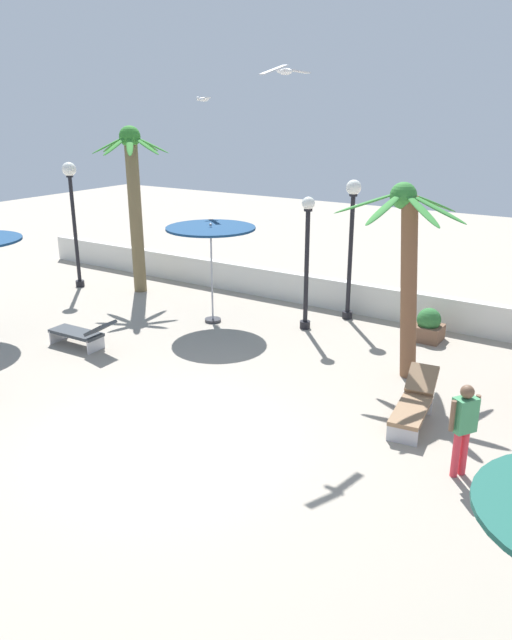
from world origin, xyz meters
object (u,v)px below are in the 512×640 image
Objects in this scene: patio_umbrella_3 at (211,233)px; palm_tree_1 at (407,256)px; lounge_chair_1 at (83,333)px; seagull_1 at (285,71)px; lamp_post_1 at (307,254)px; lamp_post_2 at (72,203)px; lounge_chair_0 at (414,402)px; planter at (428,326)px; palm_tree_2 at (134,192)px; seagull_0 at (203,99)px; lamp_post_0 at (352,230)px; guest_0 at (464,422)px.

patio_umbrella_3 is 0.65× the size of palm_tree_1.
seagull_1 is (4.92, 1.21, 5.85)m from lounge_chair_1.
lamp_post_1 is 8.25m from lamp_post_2.
seagull_1 is at bearing -15.51° from lamp_post_2.
patio_umbrella_3 is 1.46× the size of lounge_chair_1.
planter is (-1.14, 4.37, -0.01)m from lounge_chair_0.
palm_tree_2 reaches higher than palm_tree_1.
palm_tree_2 is 6.30m from lamp_post_1.
lounge_chair_1 is 8.62m from planter.
palm_tree_2 is 1.46× the size of lamp_post_1.
seagull_1 is 1.54× the size of planter.
lamp_post_2 is 6.18m from lounge_chair_1.
seagull_1 is (7.21, -3.26, 3.09)m from palm_tree_2.
seagull_0 is 1.20× the size of planter.
palm_tree_1 is at bearing -25.47° from lamp_post_1.
palm_tree_1 is 3.21× the size of seagull_1.
planter is at bearing 36.32° from lounge_chair_1.
patio_umbrella_3 is at bearing -17.10° from palm_tree_2.
lamp_post_0 is 1.56m from lamp_post_1.
lounge_chair_0 is at bearing -8.59° from seagull_1.
planter is at bearing 92.25° from palm_tree_1.
planter is (6.95, 5.11, -0.02)m from lounge_chair_1.
seagull_1 is at bearing -71.26° from lamp_post_1.
lamp_post_2 reaches higher than lamp_post_1.
seagull_1 reaches higher than lamp_post_2.
seagull_0 is (-0.51, 5.75, 5.44)m from lounge_chair_1.
seagull_0 is at bearing 35.62° from palm_tree_2.
lamp_post_1 is 2.68× the size of seagull_1.
lounge_chair_1 is (2.30, -4.48, -2.76)m from palm_tree_2.
lamp_post_0 is at bearing 95.39° from seagull_1.
lamp_post_2 is at bearing -176.95° from lamp_post_1.
lamp_post_1 reaches higher than guest_0.
guest_0 is at bearing -55.76° from palm_tree_1.
palm_tree_1 is at bearing -48.46° from lamp_post_0.
seagull_0 reaches higher than lamp_post_2.
lamp_post_1 is at bearing 140.29° from lounge_chair_0.
palm_tree_1 is 3.83m from lamp_post_0.
planter is (2.03, 3.89, -5.87)m from seagull_1.
lamp_post_2 is at bearing 166.23° from lounge_chair_0.
lamp_post_2 reaches higher than guest_0.
patio_umbrella_3 is at bearing 65.69° from lounge_chair_1.
planter is at bearing 18.23° from patio_umbrella_3.
palm_tree_1 is at bearing 21.07° from lounge_chair_1.
lounge_chair_1 is at bearing -128.95° from lamp_post_0.
seagull_0 is (-2.01, 2.44, 3.38)m from patio_umbrella_3.
palm_tree_2 is at bearing 162.90° from patio_umbrella_3.
patio_umbrella_3 is 2.09× the size of seagull_1.
lounge_chair_1 is 9.33m from guest_0.
lounge_chair_1 is at bearing -41.20° from lamp_post_2.
patio_umbrella_3 is 4.03m from palm_tree_2.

